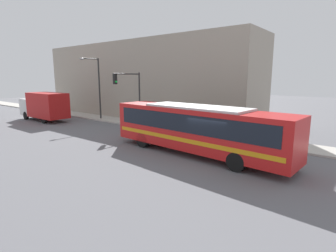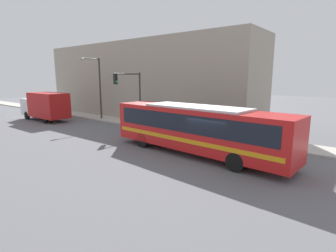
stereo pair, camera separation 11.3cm
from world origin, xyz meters
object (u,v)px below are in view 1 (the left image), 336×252
Objects in this scene: city_bus at (196,127)px; street_lamp at (97,83)px; delivery_truck at (44,106)px; fire_hydrant at (196,128)px; pedestrian_near_corner at (135,115)px; traffic_light_pole at (131,89)px.

street_lamp is at bearing 77.66° from city_bus.
delivery_truck reaches higher than city_bus.
delivery_truck is 1.04× the size of street_lamp.
fire_hydrant is 0.13× the size of street_lamp.
pedestrian_near_corner is at bearing -83.73° from street_lamp.
city_bus is 11.85m from pedestrian_near_corner.
delivery_truck is at bearing 106.25° from traffic_light_pole.
fire_hydrant is 7.35m from traffic_light_pole.
delivery_truck reaches higher than pedestrian_near_corner.
city_bus is 5.77m from fire_hydrant.
fire_hydrant is at bearing -93.81° from pedestrian_near_corner.
city_bus is at bearing -92.06° from delivery_truck.
fire_hydrant is at bearing -76.65° from delivery_truck.
pedestrian_near_corner reaches higher than fire_hydrant.
traffic_light_pole is at bearing -73.75° from delivery_truck.
traffic_light_pole is 6.39m from street_lamp.
pedestrian_near_corner is (1.50, 0.97, -2.63)m from traffic_light_pole.
delivery_truck is 10.56m from pedestrian_near_corner.
city_bus is 7.20× the size of pedestrian_near_corner.
traffic_light_pole is 3.18m from pedestrian_near_corner.
pedestrian_near_corner is (0.59, -5.33, -3.12)m from street_lamp.
street_lamp reaches higher than delivery_truck.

